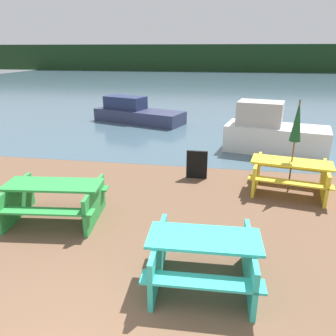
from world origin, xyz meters
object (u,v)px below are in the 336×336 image
(boat, at_px, (272,133))
(signboard, at_px, (197,165))
(picnic_table_green, at_px, (55,197))
(umbrella_darkgreen, at_px, (297,122))
(boat_second, at_px, (136,113))
(picnic_table_teal, at_px, (203,256))
(picnic_table_yellow, at_px, (290,173))

(boat, bearing_deg, signboard, -115.71)
(picnic_table_green, relative_size, boat, 0.58)
(picnic_table_green, xyz_separation_m, signboard, (2.61, 2.73, -0.10))
(umbrella_darkgreen, xyz_separation_m, signboard, (-2.27, 0.53, -1.34))
(picnic_table_green, distance_m, boat_second, 9.54)
(picnic_table_teal, distance_m, picnic_table_yellow, 4.08)
(umbrella_darkgreen, height_order, boat, umbrella_darkgreen)
(picnic_table_teal, relative_size, boat, 0.47)
(picnic_table_yellow, bearing_deg, picnic_table_green, -155.70)
(picnic_table_teal, xyz_separation_m, picnic_table_yellow, (1.82, 3.65, 0.01))
(boat_second, bearing_deg, picnic_table_teal, -51.28)
(picnic_table_green, bearing_deg, boat, 48.98)
(picnic_table_green, xyz_separation_m, umbrella_darkgreen, (4.88, 2.20, 1.24))
(picnic_table_teal, height_order, picnic_table_green, picnic_table_green)
(picnic_table_yellow, distance_m, signboard, 2.33)
(umbrella_darkgreen, bearing_deg, boat, 89.98)
(boat_second, bearing_deg, signboard, -43.83)
(picnic_table_teal, height_order, boat, boat)
(boat_second, height_order, signboard, boat_second)
(picnic_table_green, height_order, boat_second, boat_second)
(picnic_table_teal, height_order, signboard, picnic_table_teal)
(picnic_table_green, height_order, umbrella_darkgreen, umbrella_darkgreen)
(picnic_table_yellow, relative_size, boat_second, 0.45)
(boat, distance_m, signboard, 3.67)
(picnic_table_teal, distance_m, umbrella_darkgreen, 4.27)
(picnic_table_teal, height_order, picnic_table_yellow, picnic_table_teal)
(signboard, bearing_deg, picnic_table_yellow, -13.11)
(boat, xyz_separation_m, boat_second, (-5.73, 3.89, -0.19))
(boat_second, distance_m, signboard, 7.60)
(picnic_table_green, relative_size, umbrella_darkgreen, 0.91)
(picnic_table_green, xyz_separation_m, boat_second, (-0.85, 9.50, -0.05))
(picnic_table_teal, height_order, umbrella_darkgreen, umbrella_darkgreen)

